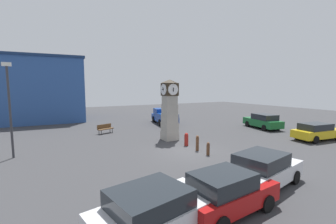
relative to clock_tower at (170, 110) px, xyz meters
name	(u,v)px	position (x,y,z in m)	size (l,w,h in m)	color
ground_plane	(189,151)	(-0.53, -3.80, -2.58)	(82.19, 82.19, 0.00)	#38383A
clock_tower	(170,110)	(0.00, 0.00, 0.00)	(1.51, 1.43, 5.23)	#A09A90
bollard_near_tower	(208,149)	(0.08, -5.20, -2.13)	(0.22, 0.22, 0.89)	brown
bollard_mid_row	(197,143)	(0.09, -3.96, -2.01)	(0.23, 0.23, 1.12)	brown
bollard_far_row	(186,139)	(0.17, -2.40, -2.07)	(0.31, 0.31, 1.02)	maroon
car_navy_sedan	(155,211)	(-6.61, -10.96, -1.80)	(4.40, 2.75, 1.54)	silver
car_near_tower	(226,192)	(-3.78, -11.04, -1.80)	(4.04, 2.11, 1.54)	#A51111
car_by_building	(263,169)	(-0.67, -10.17, -1.78)	(4.43, 2.61, 1.58)	silver
car_far_lot	(317,131)	(11.18, -6.27, -1.82)	(4.71, 2.30, 1.48)	gold
car_silver_hatch	(263,121)	(11.79, -0.23, -1.76)	(2.69, 4.78, 1.63)	#19602D
pickup_truck	(164,116)	(3.68, 8.01, -1.65)	(3.07, 5.64, 1.85)	navy
bench	(105,128)	(-4.32, 5.49, -2.06)	(1.68, 1.06, 0.90)	brown
street_lamp_far_side	(9,103)	(-11.42, 0.42, 0.97)	(0.50, 0.24, 6.13)	#333338
warehouse_blue_far	(43,89)	(-9.62, 19.01, 1.70)	(10.96, 10.94, 8.55)	#2D5193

